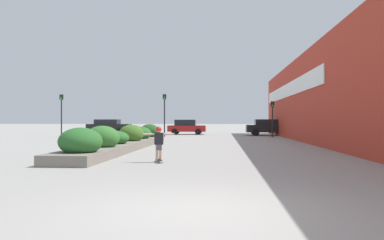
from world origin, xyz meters
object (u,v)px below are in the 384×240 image
skateboarder (159,140)px  traffic_light_far_left (61,108)px  traffic_light_left (164,108)px  car_leftmost (109,126)px  traffic_light_right (272,112)px  skateboard (159,160)px  car_center_right (187,127)px  car_center_left (353,128)px  car_rightmost (269,127)px

skateboarder → traffic_light_far_left: bearing=104.5°
traffic_light_left → skateboarder: bearing=-81.7°
car_leftmost → traffic_light_right: 17.24m
skateboard → traffic_light_far_left: bearing=104.5°
car_center_right → skateboard: bearing=3.3°
traffic_light_right → car_center_left: bearing=25.0°
car_rightmost → skateboard: bearing=-15.8°
skateboarder → traffic_light_left: traffic_light_left is taller
car_center_left → traffic_light_left: bearing=101.8°
car_center_right → car_rightmost: (8.10, -2.18, 0.03)m
skateboard → traffic_light_left: 20.23m
skateboarder → traffic_light_far_left: traffic_light_far_left is taller
traffic_light_left → traffic_light_far_left: traffic_light_left is taller
skateboard → car_rightmost: bearing=57.0°
car_leftmost → skateboarder: bearing=20.6°
car_leftmost → traffic_light_left: bearing=49.1°
skateboarder → car_center_left: car_center_left is taller
car_leftmost → traffic_light_left: 9.15m
skateboard → car_rightmost: 24.34m
skateboarder → traffic_light_right: bearing=54.8°
car_rightmost → traffic_light_left: 10.29m
skateboard → car_center_left: 27.48m
car_rightmost → traffic_light_left: traffic_light_left is taller
car_center_left → car_center_right: 15.94m
car_center_left → traffic_light_far_left: bearing=98.5°
car_center_right → traffic_light_right: 9.91m
skateboarder → traffic_light_left: bearing=81.1°
car_leftmost → car_rightmost: bearing=81.8°
car_leftmost → car_center_right: size_ratio=1.15×
skateboarder → traffic_light_left: 20.15m
skateboarder → car_rightmost: bearing=57.0°
car_leftmost → car_center_right: 8.20m
skateboarder → skateboard: bearing=-107.2°
car_rightmost → traffic_light_right: traffic_light_right is taller
car_center_left → car_center_right: bearing=82.3°
skateboard → skateboarder: bearing=72.8°
car_rightmost → traffic_light_right: (-0.18, -3.63, 1.31)m
car_center_left → car_center_right: (-15.79, 2.14, 0.05)m
skateboard → traffic_light_left: traffic_light_left is taller
car_center_right → traffic_light_left: bearing=-13.7°
car_center_left → traffic_light_far_left: (-26.35, -3.96, 1.80)m
car_center_right → car_rightmost: bearing=74.9°
skateboard → car_center_left: car_center_left is taller
skateboarder → car_center_right: car_center_right is taller
skateboard → car_leftmost: car_leftmost is taller
traffic_light_right → traffic_light_far_left: 18.48m
skateboard → skateboarder: 0.70m
car_center_right → traffic_light_far_left: traffic_light_far_left is taller
car_rightmost → car_center_right: bearing=-105.1°
car_center_left → traffic_light_far_left: size_ratio=1.08×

